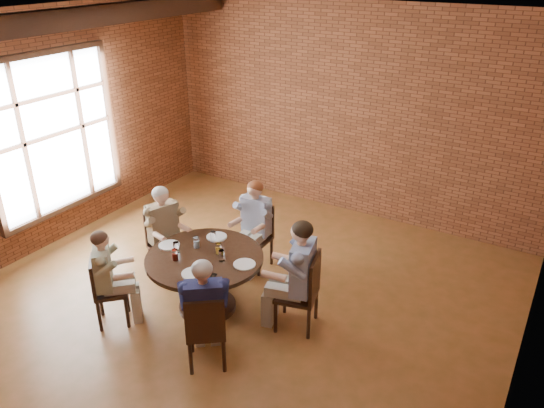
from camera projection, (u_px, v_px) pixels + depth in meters
The scene contains 29 objects.
floor at pixel (221, 313), 6.52m from camera, with size 7.00×7.00×0.00m, color #9F5C31.
ceiling at pixel (207, 24), 5.06m from camera, with size 7.00×7.00×0.00m, color white.
wall_back at pixel (346, 112), 8.50m from camera, with size 7.00×7.00×0.00m, color brown.
wall_left at pixel (25, 138), 7.30m from camera, with size 7.00×7.00×0.00m, color brown.
wall_right at pixel (539, 270), 4.28m from camera, with size 7.00×7.00×0.00m, color brown.
ceiling_beam at pixel (42, 22), 6.25m from camera, with size 0.22×6.90×0.26m, color black.
window at pixel (53, 135), 7.60m from camera, with size 0.10×2.16×2.36m.
dining_table at pixel (205, 272), 6.39m from camera, with size 1.41×1.41×0.75m.
chair_a at pixel (305, 290), 6.07m from camera, with size 0.55×0.55×0.97m.
diner_a at pixel (297, 276), 6.02m from camera, with size 0.56×0.69×1.39m, color #486BBD, non-canonical shape.
chair_b at pixel (257, 233), 7.34m from camera, with size 0.41×0.41×0.91m.
diner_b at pixel (254, 226), 7.22m from camera, with size 0.50×0.62×1.29m, color #8790AC, non-canonical shape.
chair_c at pixel (164, 241), 7.14m from camera, with size 0.53×0.53×0.92m.
diner_c at pixel (166, 233), 7.02m from camera, with size 0.51×0.63×1.30m, color brown, non-canonical shape.
chair_d at pixel (104, 288), 6.17m from camera, with size 0.53×0.53×0.87m.
diner_d at pixel (109, 278), 6.13m from camera, with size 0.46×0.57×1.22m, color #C1B497, non-canonical shape.
chair_e at pixel (206, 329), 5.47m from camera, with size 0.57×0.57×0.91m.
diner_e at pixel (205, 313), 5.48m from camera, with size 0.50×0.62×1.29m, color #191D46, non-canonical shape.
plate_a at pixel (244, 264), 6.12m from camera, with size 0.26×0.26×0.01m, color white.
plate_b at pixel (217, 237), 6.71m from camera, with size 0.26×0.26×0.01m, color white.
plate_c at pixel (169, 245), 6.52m from camera, with size 0.26×0.26×0.01m, color white.
plate_d at pixel (193, 273), 5.95m from camera, with size 0.26×0.26×0.01m, color white.
glass_a at pixel (222, 256), 6.17m from camera, with size 0.07×0.07×0.14m, color white.
glass_b at pixel (219, 249), 6.32m from camera, with size 0.07×0.07×0.14m, color white.
glass_c at pixel (213, 237), 6.58m from camera, with size 0.07×0.07×0.14m, color white.
glass_d at pixel (196, 242), 6.45m from camera, with size 0.07×0.07×0.14m, color white.
glass_e at pixel (176, 247), 6.35m from camera, with size 0.07×0.07×0.14m, color white.
glass_f at pixel (175, 255), 6.19m from camera, with size 0.07×0.07×0.14m, color white.
smartphone at pixel (212, 276), 5.90m from camera, with size 0.07×0.13×0.01m, color black.
Camera 1 is at (3.27, -4.22, 4.02)m, focal length 35.00 mm.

